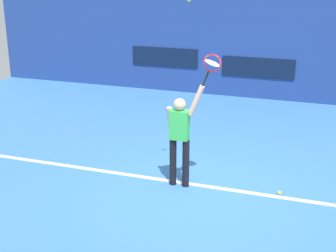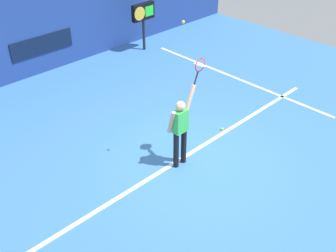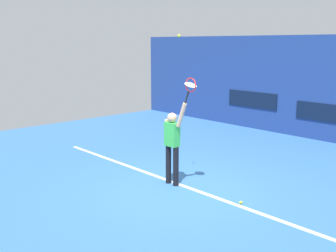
{
  "view_description": "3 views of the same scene",
  "coord_description": "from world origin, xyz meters",
  "px_view_note": "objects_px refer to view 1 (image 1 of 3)",
  "views": [
    {
      "loc": [
        2.16,
        -7.83,
        3.98
      ],
      "look_at": [
        -0.72,
        0.47,
        1.01
      ],
      "focal_mm": 51.86,
      "sensor_mm": 36.0,
      "label": 1
    },
    {
      "loc": [
        -5.89,
        -5.17,
        6.05
      ],
      "look_at": [
        -0.51,
        0.33,
        1.02
      ],
      "focal_mm": 43.84,
      "sensor_mm": 36.0,
      "label": 2
    },
    {
      "loc": [
        6.33,
        -6.16,
        3.25
      ],
      "look_at": [
        -0.76,
        0.33,
        1.29
      ],
      "focal_mm": 44.02,
      "sensor_mm": 36.0,
      "label": 3
    }
  ],
  "objects_px": {
    "tennis_ball": "(189,0)",
    "tennis_player": "(180,134)",
    "tennis_racket": "(211,65)",
    "spare_ball": "(280,193)"
  },
  "relations": [
    {
      "from": "tennis_player",
      "to": "spare_ball",
      "type": "bearing_deg",
      "value": 6.57
    },
    {
      "from": "tennis_racket",
      "to": "spare_ball",
      "type": "height_order",
      "value": "tennis_racket"
    },
    {
      "from": "tennis_player",
      "to": "tennis_ball",
      "type": "xyz_separation_m",
      "value": [
        0.11,
        0.08,
        2.38
      ]
    },
    {
      "from": "tennis_player",
      "to": "tennis_racket",
      "type": "height_order",
      "value": "tennis_racket"
    },
    {
      "from": "tennis_racket",
      "to": "tennis_ball",
      "type": "height_order",
      "value": "tennis_ball"
    },
    {
      "from": "tennis_racket",
      "to": "tennis_ball",
      "type": "xyz_separation_m",
      "value": [
        -0.44,
        0.09,
        1.06
      ]
    },
    {
      "from": "tennis_racket",
      "to": "tennis_player",
      "type": "bearing_deg",
      "value": 179.56
    },
    {
      "from": "tennis_racket",
      "to": "tennis_ball",
      "type": "bearing_deg",
      "value": 168.73
    },
    {
      "from": "tennis_racket",
      "to": "spare_ball",
      "type": "relative_size",
      "value": 9.18
    },
    {
      "from": "tennis_ball",
      "to": "tennis_player",
      "type": "bearing_deg",
      "value": -143.58
    }
  ]
}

